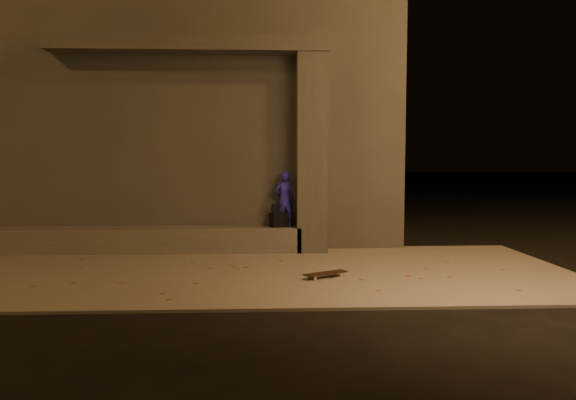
{
  "coord_description": "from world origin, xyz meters",
  "views": [
    {
      "loc": [
        0.79,
        -6.51,
        1.77
      ],
      "look_at": [
        1.19,
        2.0,
        1.12
      ],
      "focal_mm": 35.0,
      "sensor_mm": 36.0,
      "label": 1
    }
  ],
  "objects_px": {
    "column": "(311,153)",
    "skateboard": "(325,274)",
    "skateboarder": "(284,199)",
    "backpack": "(279,219)"
  },
  "relations": [
    {
      "from": "column",
      "to": "skateboard",
      "type": "distance_m",
      "value": 2.92
    },
    {
      "from": "skateboarder",
      "to": "column",
      "type": "bearing_deg",
      "value": 165.64
    },
    {
      "from": "column",
      "to": "backpack",
      "type": "relative_size",
      "value": 8.34
    },
    {
      "from": "skateboarder",
      "to": "skateboard",
      "type": "xyz_separation_m",
      "value": [
        0.5,
        -2.34,
        -0.9
      ]
    },
    {
      "from": "skateboarder",
      "to": "skateboard",
      "type": "relative_size",
      "value": 1.51
    },
    {
      "from": "skateboard",
      "to": "backpack",
      "type": "bearing_deg",
      "value": 75.52
    },
    {
      "from": "skateboarder",
      "to": "skateboard",
      "type": "distance_m",
      "value": 2.56
    },
    {
      "from": "skateboarder",
      "to": "backpack",
      "type": "relative_size",
      "value": 2.38
    },
    {
      "from": "column",
      "to": "backpack",
      "type": "distance_m",
      "value": 1.34
    },
    {
      "from": "skateboard",
      "to": "column",
      "type": "bearing_deg",
      "value": 61.14
    }
  ]
}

